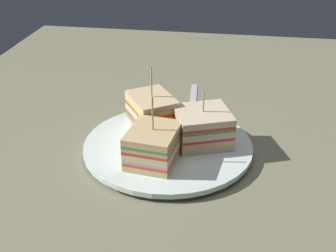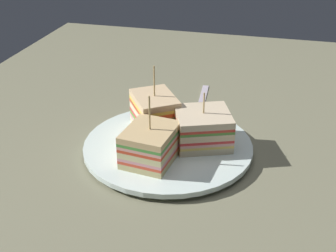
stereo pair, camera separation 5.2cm
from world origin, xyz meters
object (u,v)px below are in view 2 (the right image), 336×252
(chip_pile, at_px, (172,138))
(spoon, at_px, (200,108))
(plate, at_px, (168,146))
(sandwich_wedge_0, at_px, (150,145))
(sandwich_wedge_1, at_px, (202,128))
(sandwich_wedge_2, at_px, (155,113))

(chip_pile, height_order, spoon, chip_pile)
(plate, relative_size, spoon, 1.74)
(chip_pile, relative_size, spoon, 0.49)
(sandwich_wedge_0, height_order, spoon, sandwich_wedge_0)
(plate, xyz_separation_m, chip_pile, (-0.00, -0.01, 0.02))
(spoon, bearing_deg, sandwich_wedge_1, 7.64)
(plate, bearing_deg, chip_pile, -101.30)
(sandwich_wedge_0, bearing_deg, plate, -7.13)
(spoon, bearing_deg, sandwich_wedge_0, -13.49)
(chip_pile, bearing_deg, plate, 78.70)
(plate, distance_m, sandwich_wedge_0, 0.06)
(plate, relative_size, sandwich_wedge_2, 2.39)
(sandwich_wedge_0, distance_m, sandwich_wedge_2, 0.09)
(sandwich_wedge_1, height_order, chip_pile, sandwich_wedge_1)
(sandwich_wedge_0, bearing_deg, spoon, -1.97)
(sandwich_wedge_1, distance_m, spoon, 0.15)
(sandwich_wedge_0, distance_m, sandwich_wedge_1, 0.09)
(spoon, bearing_deg, sandwich_wedge_2, -29.08)
(sandwich_wedge_1, relative_size, spoon, 0.69)
(sandwich_wedge_2, bearing_deg, sandwich_wedge_0, -21.93)
(plate, bearing_deg, sandwich_wedge_0, 165.66)
(plate, relative_size, sandwich_wedge_0, 2.56)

